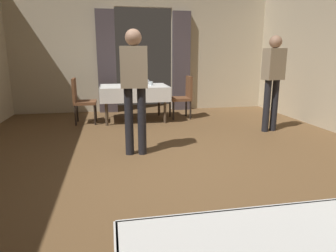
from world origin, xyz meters
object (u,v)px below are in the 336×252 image
chair_mid_left (81,99)px  person_diner_standing_aside (273,76)px  dining_table_mid (134,90)px  chair_mid_right (184,95)px  person_waiter_by_doorway (134,82)px  glass_mid_c (151,83)px  glass_mid_a (140,85)px  glass_mid_b (148,82)px

chair_mid_left → person_diner_standing_aside: person_diner_standing_aside is taller
dining_table_mid → chair_mid_right: size_ratio=1.53×
dining_table_mid → person_waiter_by_doorway: (-0.17, -2.29, 0.37)m
glass_mid_c → person_waiter_by_doorway: bearing=-103.2°
chair_mid_right → glass_mid_a: chair_mid_right is taller
glass_mid_a → glass_mid_c: bearing=53.3°
person_diner_standing_aside → dining_table_mid: bearing=149.4°
dining_table_mid → chair_mid_left: 1.11m
glass_mid_b → chair_mid_right: bearing=-21.6°
chair_mid_right → glass_mid_c: (-0.73, -0.04, 0.28)m
chair_mid_right → chair_mid_left: same height
chair_mid_left → person_waiter_by_doorway: (0.93, -2.19, 0.51)m
glass_mid_b → person_waiter_by_doorway: bearing=-100.8°
chair_mid_right → person_diner_standing_aside: (1.29, -1.45, 0.51)m
dining_table_mid → person_diner_standing_aside: 2.79m
chair_mid_right → person_waiter_by_doorway: size_ratio=0.54×
glass_mid_c → person_waiter_by_doorway: 2.36m
chair_mid_right → person_diner_standing_aside: size_ratio=0.54×
chair_mid_left → glass_mid_b: 1.52m
glass_mid_c → person_diner_standing_aside: 2.47m
chair_mid_left → glass_mid_b: (1.43, 0.44, 0.28)m
person_waiter_by_doorway → person_diner_standing_aside: bearing=19.0°
person_waiter_by_doorway → person_diner_standing_aside: same height
chair_mid_left → person_waiter_by_doorway: 2.43m
dining_table_mid → glass_mid_c: 0.39m
dining_table_mid → person_diner_standing_aside: person_diner_standing_aside is taller
glass_mid_a → glass_mid_b: 0.75m
glass_mid_b → person_waiter_by_doorway: person_waiter_by_doorway is taller
glass_mid_a → person_waiter_by_doorway: bearing=-97.8°
person_diner_standing_aside → glass_mid_a: bearing=155.5°
chair_mid_right → glass_mid_a: (-1.01, -0.41, 0.29)m
glass_mid_a → chair_mid_left: bearing=167.4°
glass_mid_a → glass_mid_b: (0.24, 0.71, -0.01)m
glass_mid_c → person_diner_standing_aside: (2.02, -1.41, 0.23)m
dining_table_mid → person_waiter_by_doorway: person_waiter_by_doorway is taller
chair_mid_left → glass_mid_b: chair_mid_left is taller
glass_mid_a → person_diner_standing_aside: size_ratio=0.06×
chair_mid_left → person_diner_standing_aside: size_ratio=0.54×
person_waiter_by_doorway → person_diner_standing_aside: 2.70m
glass_mid_c → dining_table_mid: bearing=-179.9°
chair_mid_right → glass_mid_b: bearing=158.4°
chair_mid_right → person_waiter_by_doorway: person_waiter_by_doorway is taller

